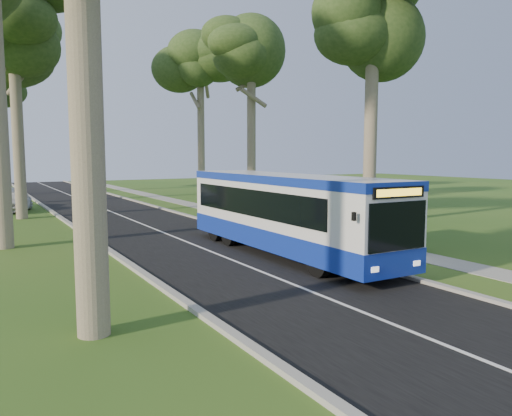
# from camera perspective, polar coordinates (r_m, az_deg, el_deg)

# --- Properties ---
(ground) EXTENTS (120.00, 120.00, 0.00)m
(ground) POSITION_cam_1_polar(r_m,az_deg,el_deg) (19.14, 8.33, -5.50)
(ground) COLOR #2E581B
(ground) RESTS_ON ground
(road) EXTENTS (7.00, 100.00, 0.02)m
(road) POSITION_cam_1_polar(r_m,az_deg,el_deg) (26.28, -11.58, -2.36)
(road) COLOR black
(road) RESTS_ON ground
(kerb_east) EXTENTS (0.25, 100.00, 0.12)m
(kerb_east) POSITION_cam_1_polar(r_m,az_deg,el_deg) (27.56, -4.66, -1.75)
(kerb_east) COLOR #9E9B93
(kerb_east) RESTS_ON ground
(kerb_west) EXTENTS (0.25, 100.00, 0.12)m
(kerb_west) POSITION_cam_1_polar(r_m,az_deg,el_deg) (25.40, -19.10, -2.75)
(kerb_west) COLOR #9E9B93
(kerb_west) RESTS_ON ground
(centre_line) EXTENTS (0.12, 100.00, 0.00)m
(centre_line) POSITION_cam_1_polar(r_m,az_deg,el_deg) (26.28, -11.58, -2.33)
(centre_line) COLOR white
(centre_line) RESTS_ON road
(footpath) EXTENTS (1.50, 100.00, 0.02)m
(footpath) POSITION_cam_1_polar(r_m,az_deg,el_deg) (28.96, 0.71, -1.45)
(footpath) COLOR gray
(footpath) RESTS_ON ground
(bus) EXTENTS (2.48, 11.62, 3.07)m
(bus) POSITION_cam_1_polar(r_m,az_deg,el_deg) (19.11, 3.42, -0.63)
(bus) COLOR white
(bus) RESTS_ON ground
(bus_stop_sign) EXTENTS (0.15, 0.31, 2.28)m
(bus_stop_sign) POSITION_cam_1_polar(r_m,az_deg,el_deg) (16.87, 15.61, -2.29)
(bus_stop_sign) COLOR gray
(bus_stop_sign) RESTS_ON ground
(bus_shelter) EXTENTS (1.85, 3.29, 2.78)m
(bus_shelter) POSITION_cam_1_polar(r_m,az_deg,el_deg) (20.11, 14.41, 0.61)
(bus_shelter) COLOR black
(bus_shelter) RESTS_ON ground
(litter_bin) EXTENTS (0.53, 0.53, 0.92)m
(litter_bin) POSITION_cam_1_polar(r_m,az_deg,el_deg) (23.00, 2.60, -2.29)
(litter_bin) COLOR black
(litter_bin) RESTS_ON ground
(car_white) EXTENTS (2.47, 4.40, 1.41)m
(car_white) POSITION_cam_1_polar(r_m,az_deg,el_deg) (37.18, -25.73, 0.71)
(car_white) COLOR silver
(car_white) RESTS_ON ground
(car_silver) EXTENTS (3.28, 4.69, 1.47)m
(car_silver) POSITION_cam_1_polar(r_m,az_deg,el_deg) (39.50, -26.76, 0.99)
(car_silver) COLOR #A2A5AA
(car_silver) RESTS_ON ground
(tree_west_c) EXTENTS (5.20, 5.20, 14.37)m
(tree_west_c) POSITION_cam_1_polar(r_m,az_deg,el_deg) (33.49, -26.03, 17.28)
(tree_west_c) COLOR #7A6B56
(tree_west_c) RESTS_ON ground
(tree_west_e) EXTENTS (5.20, 5.20, 17.07)m
(tree_west_e) POSITION_cam_1_polar(r_m,az_deg,el_deg) (53.50, -27.16, 14.95)
(tree_west_e) COLOR #7A6B56
(tree_west_e) RESTS_ON ground
(tree_east_c) EXTENTS (5.20, 5.20, 13.85)m
(tree_east_c) POSITION_cam_1_polar(r_m,az_deg,el_deg) (38.08, -0.54, 15.88)
(tree_east_c) COLOR #7A6B56
(tree_east_c) RESTS_ON ground
(tree_east_d) EXTENTS (5.20, 5.20, 15.55)m
(tree_east_d) POSITION_cam_1_polar(r_m,az_deg,el_deg) (49.41, -6.38, 15.06)
(tree_east_d) COLOR #7A6B56
(tree_east_d) RESTS_ON ground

